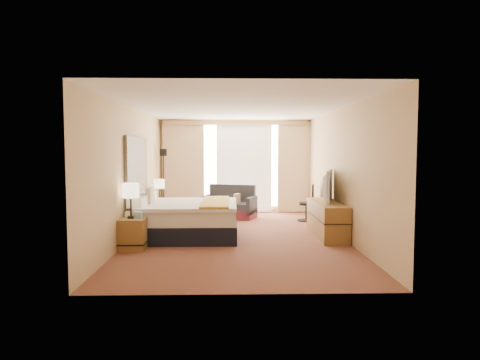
{
  "coord_description": "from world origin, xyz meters",
  "views": [
    {
      "loc": [
        -0.15,
        -8.6,
        1.76
      ],
      "look_at": [
        0.06,
        0.4,
        1.13
      ],
      "focal_mm": 32.0,
      "sensor_mm": 36.0,
      "label": 1
    }
  ],
  "objects_px": {
    "loveseat": "(229,207)",
    "lamp_left": "(131,191)",
    "nightstand_left": "(133,234)",
    "nightstand_right": "(157,213)",
    "floor_lamp": "(164,169)",
    "media_dresser": "(327,219)",
    "lamp_right": "(159,184)",
    "television": "(324,186)",
    "bed": "(185,219)",
    "desk_chair": "(308,205)"
  },
  "relations": [
    {
      "from": "desk_chair",
      "to": "lamp_left",
      "type": "xyz_separation_m",
      "value": [
        -3.7,
        -2.94,
        0.63
      ]
    },
    {
      "from": "loveseat",
      "to": "lamp_left",
      "type": "height_order",
      "value": "lamp_left"
    },
    {
      "from": "floor_lamp",
      "to": "lamp_left",
      "type": "distance_m",
      "value": 3.78
    },
    {
      "from": "lamp_left",
      "to": "bed",
      "type": "bearing_deg",
      "value": 51.77
    },
    {
      "from": "nightstand_left",
      "to": "lamp_left",
      "type": "height_order",
      "value": "lamp_left"
    },
    {
      "from": "lamp_left",
      "to": "television",
      "type": "relative_size",
      "value": 0.56
    },
    {
      "from": "nightstand_right",
      "to": "lamp_left",
      "type": "bearing_deg",
      "value": -90.76
    },
    {
      "from": "desk_chair",
      "to": "floor_lamp",
      "type": "bearing_deg",
      "value": -179.93
    },
    {
      "from": "lamp_left",
      "to": "lamp_right",
      "type": "relative_size",
      "value": 1.2
    },
    {
      "from": "nightstand_left",
      "to": "television",
      "type": "xyz_separation_m",
      "value": [
        3.65,
        1.16,
        0.75
      ]
    },
    {
      "from": "bed",
      "to": "loveseat",
      "type": "distance_m",
      "value": 2.64
    },
    {
      "from": "nightstand_left",
      "to": "lamp_left",
      "type": "relative_size",
      "value": 0.88
    },
    {
      "from": "nightstand_left",
      "to": "media_dresser",
      "type": "relative_size",
      "value": 0.31
    },
    {
      "from": "loveseat",
      "to": "floor_lamp",
      "type": "bearing_deg",
      "value": -167.68
    },
    {
      "from": "media_dresser",
      "to": "desk_chair",
      "type": "height_order",
      "value": "desk_chair"
    },
    {
      "from": "nightstand_left",
      "to": "nightstand_right",
      "type": "relative_size",
      "value": 1.0
    },
    {
      "from": "desk_chair",
      "to": "media_dresser",
      "type": "bearing_deg",
      "value": -76.3
    },
    {
      "from": "media_dresser",
      "to": "lamp_right",
      "type": "xyz_separation_m",
      "value": [
        -3.64,
        1.44,
        0.61
      ]
    },
    {
      "from": "nightstand_right",
      "to": "media_dresser",
      "type": "xyz_separation_m",
      "value": [
        3.7,
        -1.45,
        0.07
      ]
    },
    {
      "from": "floor_lamp",
      "to": "television",
      "type": "relative_size",
      "value": 1.59
    },
    {
      "from": "nightstand_left",
      "to": "television",
      "type": "relative_size",
      "value": 0.49
    },
    {
      "from": "bed",
      "to": "television",
      "type": "distance_m",
      "value": 2.92
    },
    {
      "from": "media_dresser",
      "to": "loveseat",
      "type": "distance_m",
      "value": 3.19
    },
    {
      "from": "lamp_left",
      "to": "television",
      "type": "distance_m",
      "value": 3.86
    },
    {
      "from": "loveseat",
      "to": "lamp_left",
      "type": "relative_size",
      "value": 2.43
    },
    {
      "from": "nightstand_left",
      "to": "floor_lamp",
      "type": "relative_size",
      "value": 0.31
    },
    {
      "from": "loveseat",
      "to": "lamp_left",
      "type": "bearing_deg",
      "value": -96.39
    },
    {
      "from": "nightstand_right",
      "to": "floor_lamp",
      "type": "distance_m",
      "value": 1.6
    },
    {
      "from": "bed",
      "to": "loveseat",
      "type": "xyz_separation_m",
      "value": [
        0.9,
        2.48,
        -0.09
      ]
    },
    {
      "from": "floor_lamp",
      "to": "desk_chair",
      "type": "bearing_deg",
      "value": -12.64
    },
    {
      "from": "lamp_left",
      "to": "loveseat",
      "type": "bearing_deg",
      "value": 63.86
    },
    {
      "from": "media_dresser",
      "to": "bed",
      "type": "height_order",
      "value": "bed"
    },
    {
      "from": "bed",
      "to": "floor_lamp",
      "type": "xyz_separation_m",
      "value": [
        -0.84,
        2.7,
        0.9
      ]
    },
    {
      "from": "nightstand_right",
      "to": "media_dresser",
      "type": "bearing_deg",
      "value": -21.4
    },
    {
      "from": "loveseat",
      "to": "lamp_right",
      "type": "relative_size",
      "value": 2.9
    },
    {
      "from": "lamp_right",
      "to": "nightstand_right",
      "type": "bearing_deg",
      "value": 166.52
    },
    {
      "from": "media_dresser",
      "to": "lamp_left",
      "type": "relative_size",
      "value": 2.87
    },
    {
      "from": "loveseat",
      "to": "television",
      "type": "bearing_deg",
      "value": -30.96
    },
    {
      "from": "television",
      "to": "lamp_right",
      "type": "bearing_deg",
      "value": 86.25
    },
    {
      "from": "media_dresser",
      "to": "desk_chair",
      "type": "relative_size",
      "value": 1.98
    },
    {
      "from": "bed",
      "to": "floor_lamp",
      "type": "height_order",
      "value": "floor_lamp"
    },
    {
      "from": "floor_lamp",
      "to": "nightstand_left",
      "type": "bearing_deg",
      "value": -89.54
    },
    {
      "from": "nightstand_right",
      "to": "loveseat",
      "type": "bearing_deg",
      "value": 31.27
    },
    {
      "from": "television",
      "to": "desk_chair",
      "type": "bearing_deg",
      "value": 15.93
    },
    {
      "from": "nightstand_left",
      "to": "bed",
      "type": "distance_m",
      "value": 1.34
    },
    {
      "from": "nightstand_left",
      "to": "nightstand_right",
      "type": "height_order",
      "value": "same"
    },
    {
      "from": "loveseat",
      "to": "lamp_right",
      "type": "bearing_deg",
      "value": -127.75
    },
    {
      "from": "nightstand_right",
      "to": "bed",
      "type": "xyz_separation_m",
      "value": [
        0.81,
        -1.44,
        0.09
      ]
    },
    {
      "from": "nightstand_left",
      "to": "floor_lamp",
      "type": "distance_m",
      "value": 3.89
    },
    {
      "from": "loveseat",
      "to": "lamp_right",
      "type": "height_order",
      "value": "lamp_right"
    }
  ]
}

